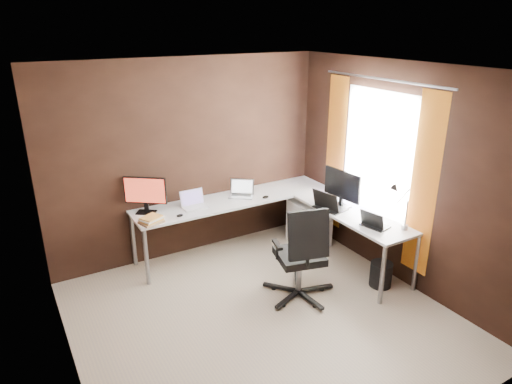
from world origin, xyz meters
TOP-DOWN VIEW (x-y plane):
  - room at (0.34, 0.07)m, footprint 3.60×3.60m
  - desk at (0.84, 1.04)m, footprint 2.65×2.25m
  - drawer_pedestal at (1.43, 1.15)m, footprint 0.42×0.50m
  - monitor_left at (-0.65, 1.63)m, footprint 0.42×0.33m
  - monitor_right at (1.48, 0.60)m, footprint 0.16×0.57m
  - laptop_white at (-0.09, 1.50)m, footprint 0.30×0.22m
  - laptop_silver at (0.60, 1.54)m, footprint 0.38×0.37m
  - laptop_black_big at (1.29, 0.60)m, footprint 0.34×0.42m
  - laptop_black_small at (1.41, -0.05)m, footprint 0.26×0.33m
  - book_stack at (-0.70, 1.30)m, footprint 0.29×0.26m
  - mouse_left at (-0.35, 1.30)m, footprint 0.08×0.05m
  - mouse_corner at (0.82, 1.30)m, footprint 0.09×0.06m
  - desk_lamp at (1.59, -0.21)m, footprint 0.18×0.20m
  - office_chair at (0.56, 0.14)m, footprint 0.62×0.64m
  - wastebasket at (1.50, -0.15)m, footprint 0.32×0.32m

SIDE VIEW (x-z plane):
  - wastebasket at x=1.50m, z-range 0.00..0.29m
  - drawer_pedestal at x=1.43m, z-range 0.00..0.60m
  - office_chair at x=0.56m, z-range -0.23..0.88m
  - desk at x=0.84m, z-range 0.31..1.04m
  - mouse_left at x=-0.35m, z-range 0.73..0.76m
  - mouse_corner at x=0.82m, z-range 0.73..0.77m
  - book_stack at x=-0.70m, z-range 0.73..0.81m
  - laptop_black_small at x=1.41m, z-range 0.68..0.87m
  - laptop_white at x=-0.09m, z-range 0.67..0.88m
  - laptop_silver at x=0.60m, z-range 0.67..0.88m
  - laptop_black_big at x=1.29m, z-range 0.66..0.91m
  - monitor_left at x=-0.65m, z-range 0.76..1.20m
  - monitor_right at x=1.48m, z-range 0.76..1.23m
  - desk_lamp at x=1.59m, z-range 0.79..1.31m
  - room at x=0.34m, z-range 0.03..2.53m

